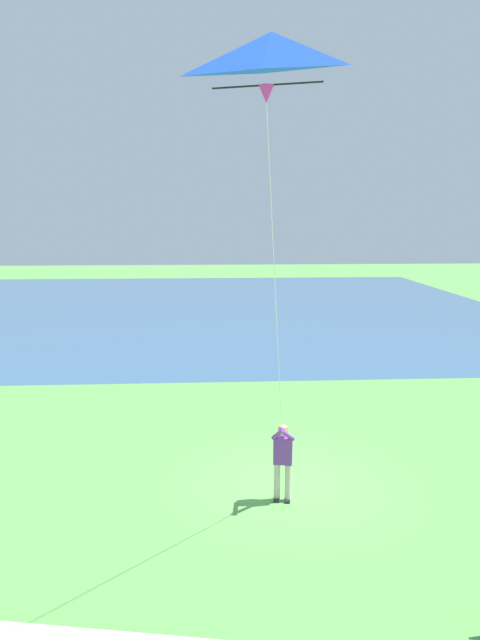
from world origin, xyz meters
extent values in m
plane|color=#569947|center=(0.00, 0.00, 0.00)|extent=(120.00, 120.00, 0.00)
cube|color=#385B7F|center=(26.14, 4.00, 0.00)|extent=(36.00, 44.00, 0.01)
cube|color=#232328|center=(-0.80, 0.08, 0.03)|extent=(0.26, 0.16, 0.06)
cylinder|color=beige|center=(-0.78, 0.08, 0.45)|extent=(0.14, 0.14, 0.82)
cube|color=#232328|center=(-0.74, 0.32, 0.03)|extent=(0.26, 0.16, 0.06)
cylinder|color=beige|center=(-0.73, 0.31, 0.45)|extent=(0.14, 0.14, 0.82)
cube|color=#753899|center=(-0.75, 0.20, 1.16)|extent=(0.30, 0.44, 0.60)
sphere|color=tan|center=(-0.75, 0.20, 1.62)|extent=(0.22, 0.22, 0.22)
ellipsoid|color=olive|center=(-0.74, 0.19, 1.66)|extent=(0.27, 0.27, 0.13)
cylinder|color=#753899|center=(-0.99, 0.16, 1.61)|extent=(0.48, 0.44, 0.43)
cylinder|color=#753899|center=(-0.95, 0.33, 1.61)|extent=(0.56, 0.25, 0.43)
sphere|color=tan|center=(-1.12, 0.28, 1.74)|extent=(0.10, 0.10, 0.10)
pyramid|color=blue|center=(-4.08, 0.90, 8.05)|extent=(1.07, 1.66, 0.65)
cone|color=#E02D9E|center=(-4.36, 0.99, 7.64)|extent=(0.25, 0.25, 0.22)
cylinder|color=black|center=(-4.36, 0.99, 7.75)|extent=(0.48, 1.40, 0.02)
cylinder|color=silver|center=(-2.74, 0.63, 4.66)|extent=(3.25, 0.72, 5.85)
camera|label=1|loc=(-11.90, 1.76, 6.08)|focal=31.28mm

